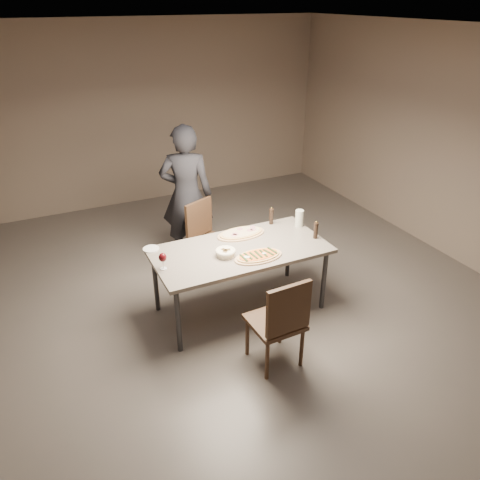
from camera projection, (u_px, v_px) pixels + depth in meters
name	position (u px, v px, depth m)	size (l,w,h in m)	color
room	(240.00, 190.00, 4.50)	(7.00, 7.00, 7.00)	#5A534D
dining_table	(240.00, 253.00, 4.83)	(1.80, 0.90, 0.75)	slate
zucchini_pizza	(258.00, 256.00, 4.64)	(0.51, 0.28, 0.05)	tan
ham_pizza	(241.00, 233.00, 5.08)	(0.54, 0.30, 0.04)	tan
bread_basket	(225.00, 252.00, 4.65)	(0.20, 0.20, 0.07)	#EEE4C1
oil_dish	(226.00, 250.00, 4.77)	(0.12, 0.12, 0.01)	white
pepper_mill_left	(271.00, 216.00, 5.28)	(0.05, 0.05, 0.20)	black
pepper_mill_right	(316.00, 230.00, 4.97)	(0.05, 0.05, 0.20)	black
carafe	(299.00, 218.00, 5.23)	(0.09, 0.09, 0.19)	silver
wine_glass	(163.00, 258.00, 4.40)	(0.08, 0.08, 0.17)	silver
side_plate	(151.00, 249.00, 4.79)	(0.17, 0.17, 0.01)	white
chair_near	(281.00, 319.00, 4.12)	(0.46, 0.46, 0.95)	#3E291A
chair_far	(206.00, 234.00, 5.63)	(0.57, 0.57, 0.91)	#3E291A
diner	(186.00, 195.00, 5.75)	(0.64, 0.42, 1.76)	black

